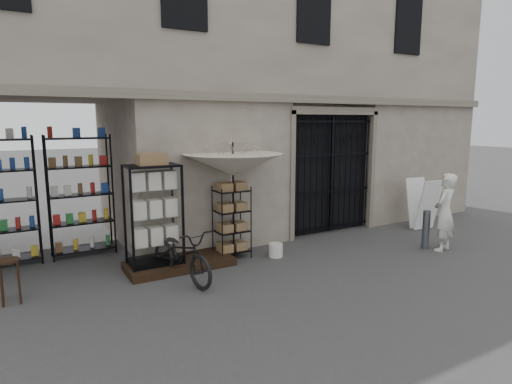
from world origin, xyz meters
TOP-DOWN VIEW (x-y plane):
  - ground at (0.00, 0.00)m, footprint 80.00×80.00m
  - main_building at (0.00, 4.00)m, footprint 14.00×4.00m
  - shop_recess at (-4.50, 2.80)m, footprint 3.00×1.70m
  - shop_shelving at (-4.55, 3.30)m, footprint 2.70×0.50m
  - iron_gate at (1.75, 2.28)m, footprint 2.50×0.21m
  - step_platform at (-2.40, 1.55)m, footprint 2.00×0.90m
  - display_cabinet at (-2.85, 1.58)m, footprint 0.93×0.59m
  - wire_rack at (-1.25, 1.61)m, footprint 0.72×0.57m
  - market_umbrella at (-1.23, 1.56)m, footprint 2.16×2.19m
  - white_bucket at (-0.45, 1.19)m, footprint 0.35×0.35m
  - bicycle at (-2.58, 0.91)m, footprint 0.81×1.06m
  - wooden_stool at (-5.20, 1.31)m, footprint 0.40×0.40m
  - steel_bollard at (2.69, 0.03)m, footprint 0.16×0.16m
  - shopkeeper at (2.90, -0.24)m, footprint 1.07×1.78m
  - easel_sign at (4.03, 1.21)m, footprint 0.69×0.77m

SIDE VIEW (x-z plane):
  - ground at x=0.00m, z-range 0.00..0.00m
  - bicycle at x=-2.58m, z-range -0.90..0.90m
  - shopkeeper at x=2.90m, z-range -0.20..0.20m
  - step_platform at x=-2.40m, z-range 0.00..0.15m
  - white_bucket at x=-0.45m, z-range 0.00..0.28m
  - wooden_stool at x=-5.20m, z-range 0.02..0.71m
  - steel_bollard at x=2.69m, z-range 0.00..0.85m
  - easel_sign at x=4.03m, z-range 0.02..1.31m
  - wire_rack at x=-1.25m, z-range -0.02..1.46m
  - display_cabinet at x=-2.85m, z-range -0.02..1.98m
  - shop_shelving at x=-4.55m, z-range 0.00..2.50m
  - iron_gate at x=1.75m, z-range 0.00..3.00m
  - shop_recess at x=-4.50m, z-range 0.00..3.00m
  - market_umbrella at x=-1.23m, z-range 0.62..3.44m
  - main_building at x=0.00m, z-range 0.00..9.00m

